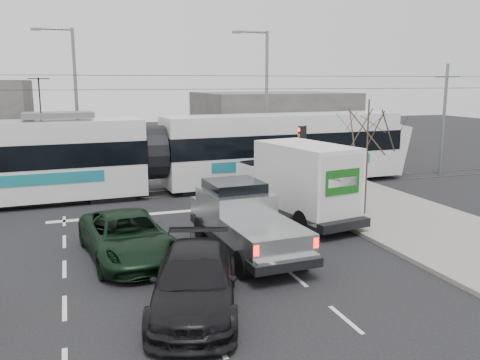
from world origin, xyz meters
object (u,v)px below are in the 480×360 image
object	(u,v)px
tram	(152,154)
traffic_signal	(303,146)
street_lamp_far	(73,95)
silver_pickup	(243,218)
street_lamp_near	(264,94)
green_car	(128,237)
bare_tree	(368,131)
box_truck	(298,182)
dark_car	(195,282)
navy_pickup	(290,184)

from	to	relation	value
tram	traffic_signal	bearing A→B (deg)	-30.78
street_lamp_far	silver_pickup	xyz separation A→B (m)	(5.21, -16.05, -3.94)
street_lamp_near	green_car	distance (m)	17.61
bare_tree	box_truck	size ratio (longest dim) A/B	0.71
street_lamp_near	dark_car	bearing A→B (deg)	-116.45
street_lamp_far	tram	bearing A→B (deg)	-57.47
silver_pickup	box_truck	distance (m)	4.66
traffic_signal	street_lamp_far	distance (m)	14.47
traffic_signal	navy_pickup	bearing A→B (deg)	-143.24
traffic_signal	box_truck	distance (m)	4.17
traffic_signal	street_lamp_far	xyz separation A→B (m)	(-10.66, 9.50, 2.37)
street_lamp_far	box_truck	distance (m)	16.07
street_lamp_far	bare_tree	bearing A→B (deg)	-48.88
silver_pickup	dark_car	distance (m)	5.01
traffic_signal	street_lamp_near	xyz separation A→B (m)	(0.84, 7.50, 2.37)
bare_tree	dark_car	bearing A→B (deg)	-144.33
green_car	dark_car	size ratio (longest dim) A/B	1.04
street_lamp_far	box_truck	size ratio (longest dim) A/B	1.28
street_lamp_far	silver_pickup	bearing A→B (deg)	-72.03
street_lamp_far	green_car	xyz separation A→B (m)	(1.24, -15.64, -4.34)
green_car	dark_car	world-z (taller)	dark_car
street_lamp_far	box_truck	world-z (taller)	street_lamp_far
box_truck	silver_pickup	bearing A→B (deg)	-149.99
traffic_signal	green_car	bearing A→B (deg)	-146.90
green_car	street_lamp_far	bearing A→B (deg)	87.98
street_lamp_far	green_car	bearing A→B (deg)	-85.45
street_lamp_near	box_truck	size ratio (longest dim) A/B	1.28
bare_tree	dark_car	distance (m)	11.89
street_lamp_far	box_truck	xyz separation A→B (m)	(8.73, -13.04, -3.45)
street_lamp_near	navy_pickup	distance (m)	9.39
street_lamp_far	street_lamp_near	bearing A→B (deg)	-9.87
silver_pickup	box_truck	bearing A→B (deg)	37.35
dark_car	tram	bearing A→B (deg)	101.79
street_lamp_near	street_lamp_far	distance (m)	11.67
street_lamp_near	navy_pickup	xyz separation A→B (m)	(-1.84, -8.25, -4.10)
bare_tree	traffic_signal	distance (m)	4.28
traffic_signal	street_lamp_near	size ratio (longest dim) A/B	0.40
tram	box_truck	size ratio (longest dim) A/B	4.22
traffic_signal	tram	world-z (taller)	tram
street_lamp_near	navy_pickup	world-z (taller)	street_lamp_near
navy_pickup	bare_tree	bearing A→B (deg)	-61.84
street_lamp_near	silver_pickup	size ratio (longest dim) A/B	1.37
navy_pickup	traffic_signal	bearing A→B (deg)	31.72
dark_car	box_truck	bearing A→B (deg)	65.53
street_lamp_near	street_lamp_far	world-z (taller)	same
silver_pickup	green_car	xyz separation A→B (m)	(-3.96, 0.41, -0.40)
tram	box_truck	bearing A→B (deg)	-58.01
navy_pickup	street_lamp_near	bearing A→B (deg)	72.37
bare_tree	street_lamp_far	distance (m)	17.97
traffic_signal	tram	distance (m)	7.89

